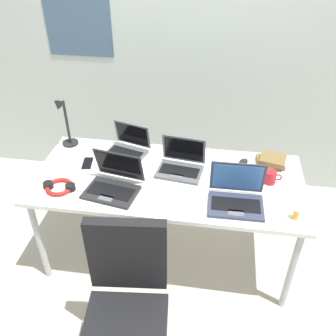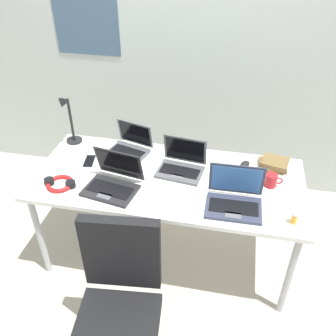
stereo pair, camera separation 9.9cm
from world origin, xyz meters
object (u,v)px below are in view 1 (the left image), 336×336
at_px(pill_bottle, 296,213).
at_px(office_chair, 127,320).
at_px(laptop_back_left, 114,184).
at_px(computer_mouse, 243,162).
at_px(laptop_mid_desk, 128,148).
at_px(headphones, 59,187).
at_px(desk_lamp, 65,123).
at_px(laptop_near_lamp, 236,197).
at_px(coffee_mug, 271,177).
at_px(laptop_back_right, 181,165).
at_px(cell_phone, 88,163).
at_px(book_stack, 271,161).

bearing_deg(pill_bottle, office_chair, -147.09).
xyz_separation_m(laptop_back_left, computer_mouse, (0.82, 0.41, -0.03)).
xyz_separation_m(laptop_mid_desk, headphones, (-0.34, -0.48, -0.03)).
relative_size(desk_lamp, laptop_near_lamp, 1.19).
relative_size(laptop_back_left, headphones, 1.74).
distance_m(laptop_near_lamp, office_chair, 0.94).
xyz_separation_m(laptop_mid_desk, coffee_mug, (1.01, -0.21, 0.00)).
bearing_deg(desk_lamp, office_chair, -58.04).
distance_m(laptop_near_lamp, computer_mouse, 0.43).
xyz_separation_m(laptop_back_right, cell_phone, (-0.66, -0.02, -0.04)).
height_order(headphones, pill_bottle, pill_bottle).
xyz_separation_m(laptop_near_lamp, book_stack, (0.25, 0.46, -0.02)).
relative_size(laptop_near_lamp, coffee_mug, 2.98).
bearing_deg(laptop_mid_desk, book_stack, 0.42).
xyz_separation_m(laptop_near_lamp, pill_bottle, (0.35, -0.09, -0.01)).
bearing_deg(cell_phone, laptop_mid_desk, 27.38).
xyz_separation_m(desk_lamp, cell_phone, (0.21, -0.20, -0.19)).
relative_size(headphones, pill_bottle, 2.71).
xyz_separation_m(cell_phone, headphones, (-0.09, -0.30, 0.01)).
bearing_deg(laptop_near_lamp, coffee_mug, 47.18).
bearing_deg(coffee_mug, laptop_back_right, 175.38).
distance_m(desk_lamp, laptop_near_lamp, 1.34).
distance_m(laptop_back_right, pill_bottle, 0.81).
relative_size(desk_lamp, laptop_back_right, 1.22).
height_order(laptop_back_left, book_stack, laptop_back_left).
bearing_deg(laptop_back_right, headphones, -156.94).
bearing_deg(desk_lamp, laptop_back_left, -43.55).
distance_m(laptop_back_right, book_stack, 0.64).
height_order(laptop_back_right, headphones, laptop_back_right).
bearing_deg(pill_bottle, book_stack, 100.46).
distance_m(laptop_near_lamp, coffee_mug, 0.33).
distance_m(laptop_back_left, headphones, 0.35).
bearing_deg(cell_phone, laptop_near_lamp, -23.48).
height_order(desk_lamp, book_stack, desk_lamp).
relative_size(laptop_near_lamp, laptop_back_right, 1.03).
relative_size(laptop_near_lamp, book_stack, 1.60).
bearing_deg(desk_lamp, computer_mouse, -1.83).
bearing_deg(laptop_near_lamp, headphones, -178.50).
distance_m(laptop_back_left, pill_bottle, 1.12).
xyz_separation_m(headphones, coffee_mug, (1.34, 0.27, 0.03)).
distance_m(desk_lamp, coffee_mug, 1.50).
height_order(laptop_back_left, coffee_mug, laptop_back_left).
xyz_separation_m(laptop_back_right, pill_bottle, (0.72, -0.37, -0.00)).
bearing_deg(pill_bottle, headphones, 177.80).
bearing_deg(laptop_back_right, laptop_mid_desk, 158.63).
bearing_deg(laptop_near_lamp, cell_phone, 165.59).
bearing_deg(coffee_mug, book_stack, 83.96).
bearing_deg(laptop_back_right, computer_mouse, 17.93).
xyz_separation_m(desk_lamp, laptop_near_lamp, (1.25, -0.47, -0.15)).
relative_size(laptop_near_lamp, laptop_mid_desk, 1.01).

